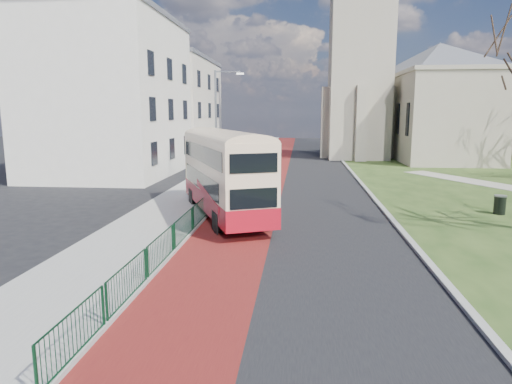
# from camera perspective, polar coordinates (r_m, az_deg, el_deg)

# --- Properties ---
(ground) EXTENTS (160.00, 160.00, 0.00)m
(ground) POSITION_cam_1_polar(r_m,az_deg,el_deg) (15.95, -0.72, -8.90)
(ground) COLOR black
(ground) RESTS_ON ground
(road_carriageway) EXTENTS (9.00, 120.00, 0.01)m
(road_carriageway) POSITION_cam_1_polar(r_m,az_deg,el_deg) (35.38, 5.28, 1.50)
(road_carriageway) COLOR black
(road_carriageway) RESTS_ON ground
(bus_lane) EXTENTS (3.40, 120.00, 0.01)m
(bus_lane) POSITION_cam_1_polar(r_m,az_deg,el_deg) (35.50, 0.92, 1.57)
(bus_lane) COLOR #591414
(bus_lane) RESTS_ON ground
(pavement_west) EXTENTS (4.00, 120.00, 0.12)m
(pavement_west) POSITION_cam_1_polar(r_m,az_deg,el_deg) (36.00, -5.12, 1.73)
(pavement_west) COLOR gray
(pavement_west) RESTS_ON ground
(kerb_west) EXTENTS (0.25, 120.00, 0.13)m
(kerb_west) POSITION_cam_1_polar(r_m,az_deg,el_deg) (35.68, -1.96, 1.70)
(kerb_west) COLOR #999993
(kerb_west) RESTS_ON ground
(kerb_east) EXTENTS (0.25, 80.00, 0.13)m
(kerb_east) POSITION_cam_1_polar(r_m,az_deg,el_deg) (37.62, 12.33, 1.90)
(kerb_east) COLOR #999993
(kerb_east) RESTS_ON ground
(pedestrian_railing) EXTENTS (0.07, 24.00, 1.12)m
(pedestrian_railing) POSITION_cam_1_polar(r_m,az_deg,el_deg) (20.10, -7.86, -3.39)
(pedestrian_railing) COLOR #0C351D
(pedestrian_railing) RESTS_ON ground
(gothic_church) EXTENTS (16.38, 18.00, 40.00)m
(gothic_church) POSITION_cam_1_polar(r_m,az_deg,el_deg) (54.70, 17.93, 17.83)
(gothic_church) COLOR gray
(gothic_church) RESTS_ON ground
(street_block_near) EXTENTS (10.30, 14.30, 13.00)m
(street_block_near) POSITION_cam_1_polar(r_m,az_deg,el_deg) (40.22, -17.68, 11.38)
(street_block_near) COLOR silver
(street_block_near) RESTS_ON ground
(street_block_far) EXTENTS (10.30, 16.30, 11.50)m
(street_block_far) POSITION_cam_1_polar(r_m,az_deg,el_deg) (55.28, -11.03, 10.35)
(street_block_far) COLOR beige
(street_block_far) RESTS_ON ground
(streetlamp) EXTENTS (2.13, 0.18, 8.00)m
(streetlamp) POSITION_cam_1_polar(r_m,az_deg,el_deg) (33.56, -4.77, 8.92)
(streetlamp) COLOR gray
(streetlamp) RESTS_ON pavement_west
(bus) EXTENTS (6.00, 9.99, 4.14)m
(bus) POSITION_cam_1_polar(r_m,az_deg,el_deg) (22.51, -4.03, 2.77)
(bus) COLOR maroon
(bus) RESTS_ON ground
(litter_bin) EXTENTS (0.67, 0.67, 0.97)m
(litter_bin) POSITION_cam_1_polar(r_m,az_deg,el_deg) (26.27, 28.18, -1.40)
(litter_bin) COLOR black
(litter_bin) RESTS_ON grass_green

